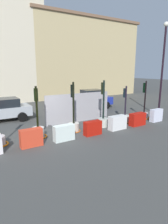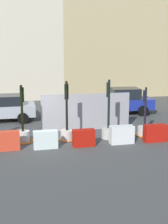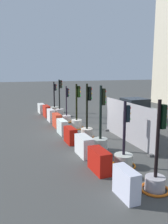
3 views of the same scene
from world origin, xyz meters
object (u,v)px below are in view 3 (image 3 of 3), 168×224
(car_silver_hatchback, at_px, (132,109))
(traffic_light_6, at_px, (124,157))
(traffic_light_2, at_px, (67,117))
(construction_barrier_2, at_px, (51,115))
(construction_barrier_1, at_px, (47,111))
(construction_barrier_5, at_px, (70,135))
(traffic_light_0, at_px, (54,108))
(traffic_light_3, at_px, (77,121))
(traffic_light_7, at_px, (156,176))
(construction_barrier_4, at_px, (62,127))
(traffic_light_4, at_px, (87,128))
(construction_barrier_0, at_px, (41,108))
(traffic_light_1, at_px, (60,110))
(construction_barrier_6, at_px, (84,146))
(construction_barrier_7, at_px, (99,161))
(traffic_light_5, at_px, (100,138))
(construction_barrier_8, at_px, (126,184))
(construction_barrier_3, at_px, (57,121))

(car_silver_hatchback, bearing_deg, traffic_light_6, -32.83)
(traffic_light_2, relative_size, construction_barrier_2, 2.55)
(construction_barrier_1, xyz_separation_m, construction_barrier_5, (7.08, -0.10, -0.05))
(traffic_light_0, relative_size, traffic_light_2, 1.04)
(traffic_light_3, xyz_separation_m, traffic_light_7, (8.23, -0.08, 0.00))
(construction_barrier_4, bearing_deg, traffic_light_2, 160.26)
(construction_barrier_2, distance_m, construction_barrier_4, 3.51)
(construction_barrier_1, height_order, car_silver_hatchback, car_silver_hatchback)
(construction_barrier_1, height_order, construction_barrier_4, construction_barrier_1)
(traffic_light_4, distance_m, construction_barrier_5, 1.31)
(construction_barrier_0, relative_size, car_silver_hatchback, 0.28)
(traffic_light_1, distance_m, traffic_light_6, 10.42)
(traffic_light_4, xyz_separation_m, construction_barrier_6, (2.51, -1.07, -0.10))
(traffic_light_4, distance_m, construction_barrier_7, 4.38)
(traffic_light_1, height_order, traffic_light_5, traffic_light_5)
(traffic_light_1, relative_size, car_silver_hatchback, 0.70)
(traffic_light_5, relative_size, construction_barrier_0, 2.61)
(traffic_light_3, distance_m, traffic_light_7, 8.23)
(construction_barrier_5, bearing_deg, construction_barrier_0, -179.92)
(traffic_light_3, height_order, traffic_light_4, traffic_light_4)
(construction_barrier_8, height_order, car_silver_hatchback, car_silver_hatchback)
(traffic_light_3, distance_m, traffic_light_5, 4.28)
(construction_barrier_5, bearing_deg, traffic_light_1, 170.69)
(traffic_light_2, height_order, construction_barrier_3, traffic_light_2)
(traffic_light_5, bearing_deg, construction_barrier_5, -145.54)
(construction_barrier_1, bearing_deg, traffic_light_5, 6.11)
(traffic_light_7, height_order, construction_barrier_5, traffic_light_7)
(construction_barrier_1, xyz_separation_m, construction_barrier_8, (12.59, -0.02, 0.00))
(traffic_light_7, bearing_deg, traffic_light_6, -179.32)
(traffic_light_7, distance_m, construction_barrier_6, 3.72)
(traffic_light_5, relative_size, construction_barrier_4, 2.68)
(construction_barrier_2, bearing_deg, traffic_light_4, 12.75)
(traffic_light_4, xyz_separation_m, traffic_light_7, (6.07, 0.01, -0.05))
(construction_barrier_1, xyz_separation_m, car_silver_hatchback, (3.12, 5.83, 0.35))
(construction_barrier_8, bearing_deg, construction_barrier_1, 179.90)
(construction_barrier_8, bearing_deg, traffic_light_2, 174.25)
(traffic_light_6, relative_size, construction_barrier_2, 2.56)
(traffic_light_0, xyz_separation_m, traffic_light_7, (14.27, 0.03, 0.10))
(traffic_light_1, xyz_separation_m, construction_barrier_2, (1.65, -1.05, -0.04))
(traffic_light_2, xyz_separation_m, construction_barrier_5, (4.81, -1.12, 0.02))
(construction_barrier_7, bearing_deg, construction_barrier_4, -179.81)
(traffic_light_2, bearing_deg, traffic_light_1, 179.50)
(traffic_light_4, bearing_deg, traffic_light_7, 0.08)
(traffic_light_1, bearing_deg, construction_barrier_3, -16.47)
(traffic_light_0, xyz_separation_m, construction_barrier_8, (14.34, -1.04, 0.07))
(traffic_light_7, relative_size, car_silver_hatchback, 0.69)
(traffic_light_4, distance_m, construction_barrier_6, 2.73)
(traffic_light_5, bearing_deg, traffic_light_0, 179.43)
(construction_barrier_2, distance_m, construction_barrier_5, 5.29)
(traffic_light_7, bearing_deg, construction_barrier_7, -149.08)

